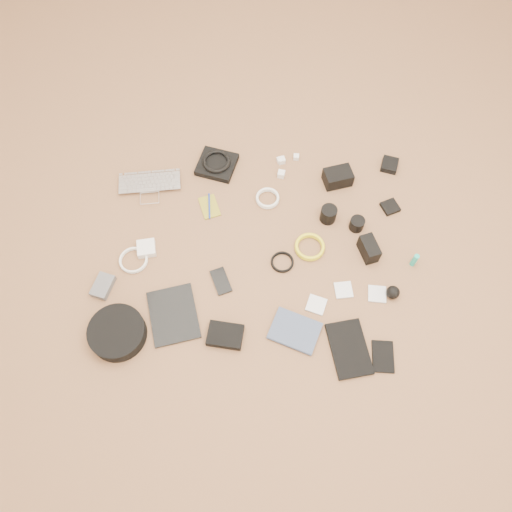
{
  "coord_description": "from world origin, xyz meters",
  "views": [
    {
      "loc": [
        0.02,
        -0.98,
        1.96
      ],
      "look_at": [
        -0.0,
        -0.01,
        0.02
      ],
      "focal_mm": 35.0,
      "sensor_mm": 36.0,
      "label": 1
    }
  ],
  "objects_px": {
    "dslr_camera": "(338,177)",
    "phone": "(221,281)",
    "laptop": "(150,190)",
    "headphone_case": "(117,333)",
    "tablet": "(173,315)",
    "paperback": "(288,347)"
  },
  "relations": [
    {
      "from": "tablet",
      "to": "headphone_case",
      "type": "bearing_deg",
      "value": -172.22
    },
    {
      "from": "tablet",
      "to": "headphone_case",
      "type": "height_order",
      "value": "headphone_case"
    },
    {
      "from": "dslr_camera",
      "to": "headphone_case",
      "type": "distance_m",
      "value": 1.21
    },
    {
      "from": "tablet",
      "to": "paperback",
      "type": "relative_size",
      "value": 1.27
    },
    {
      "from": "dslr_camera",
      "to": "paperback",
      "type": "relative_size",
      "value": 0.66
    },
    {
      "from": "dslr_camera",
      "to": "phone",
      "type": "distance_m",
      "value": 0.74
    },
    {
      "from": "dslr_camera",
      "to": "tablet",
      "type": "relative_size",
      "value": 0.52
    },
    {
      "from": "dslr_camera",
      "to": "headphone_case",
      "type": "relative_size",
      "value": 0.55
    },
    {
      "from": "dslr_camera",
      "to": "tablet",
      "type": "bearing_deg",
      "value": -152.02
    },
    {
      "from": "tablet",
      "to": "paperback",
      "type": "bearing_deg",
      "value": -30.09
    },
    {
      "from": "dslr_camera",
      "to": "laptop",
      "type": "bearing_deg",
      "value": 168.72
    },
    {
      "from": "dslr_camera",
      "to": "tablet",
      "type": "xyz_separation_m",
      "value": [
        -0.71,
        -0.69,
        -0.03
      ]
    },
    {
      "from": "headphone_case",
      "to": "dslr_camera",
      "type": "bearing_deg",
      "value": 40.41
    },
    {
      "from": "paperback",
      "to": "laptop",
      "type": "bearing_deg",
      "value": 62.18
    },
    {
      "from": "tablet",
      "to": "paperback",
      "type": "distance_m",
      "value": 0.49
    },
    {
      "from": "laptop",
      "to": "phone",
      "type": "bearing_deg",
      "value": -58.99
    },
    {
      "from": "phone",
      "to": "headphone_case",
      "type": "relative_size",
      "value": 0.53
    },
    {
      "from": "laptop",
      "to": "headphone_case",
      "type": "xyz_separation_m",
      "value": [
        -0.04,
        -0.7,
        0.02
      ]
    },
    {
      "from": "laptop",
      "to": "paperback",
      "type": "distance_m",
      "value": 0.98
    },
    {
      "from": "laptop",
      "to": "phone",
      "type": "height_order",
      "value": "laptop"
    },
    {
      "from": "tablet",
      "to": "laptop",
      "type": "bearing_deg",
      "value": 90.28
    },
    {
      "from": "tablet",
      "to": "headphone_case",
      "type": "xyz_separation_m",
      "value": [
        -0.21,
        -0.09,
        0.03
      ]
    }
  ]
}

